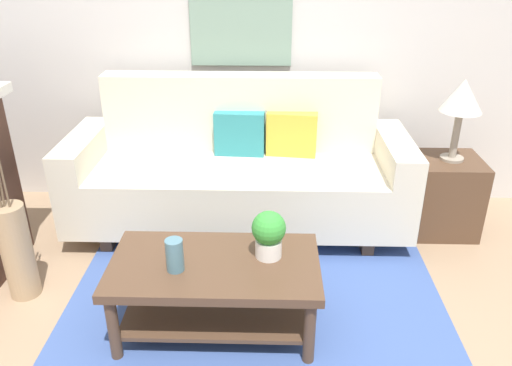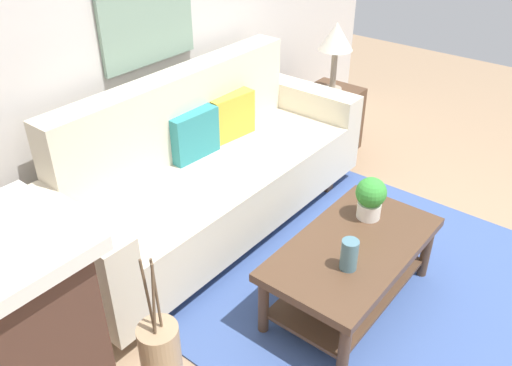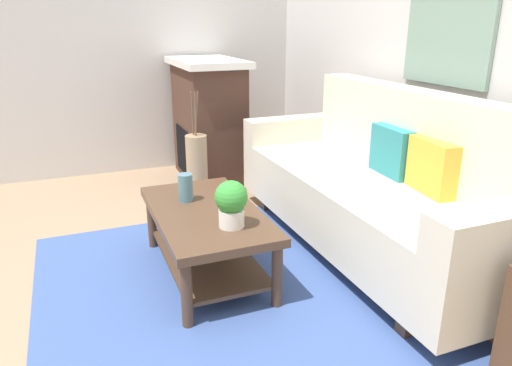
{
  "view_description": "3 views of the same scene",
  "coord_description": "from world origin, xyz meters",
  "px_view_note": "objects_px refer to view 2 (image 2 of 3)",
  "views": [
    {
      "loc": [
        0.07,
        -1.76,
        1.95
      ],
      "look_at": [
        -0.01,
        1.15,
        0.56
      ],
      "focal_mm": 35.78,
      "sensor_mm": 36.0,
      "label": 1
    },
    {
      "loc": [
        -2.34,
        -0.55,
        2.27
      ],
      "look_at": [
        -0.19,
        1.17,
        0.55
      ],
      "focal_mm": 37.11,
      "sensor_mm": 36.0,
      "label": 2
    },
    {
      "loc": [
        2.34,
        -0.24,
        1.5
      ],
      "look_at": [
        -0.35,
        0.84,
        0.51
      ],
      "focal_mm": 33.36,
      "sensor_mm": 36.0,
      "label": 3
    }
  ],
  "objects_px": {
    "potted_plant_tabletop": "(371,197)",
    "couch": "(209,173)",
    "throw_pillow_teal": "(194,135)",
    "side_table": "(330,120)",
    "coffee_table": "(352,260)",
    "throw_pillow_mustard": "(231,116)",
    "framed_painting": "(146,9)",
    "table_lamp": "(336,39)",
    "tabletop_vase": "(349,255)"
  },
  "relations": [
    {
      "from": "potted_plant_tabletop",
      "to": "couch",
      "type": "bearing_deg",
      "value": 101.47
    },
    {
      "from": "throw_pillow_teal",
      "to": "potted_plant_tabletop",
      "type": "bearing_deg",
      "value": -79.68
    },
    {
      "from": "potted_plant_tabletop",
      "to": "side_table",
      "type": "height_order",
      "value": "potted_plant_tabletop"
    },
    {
      "from": "throw_pillow_teal",
      "to": "coffee_table",
      "type": "xyz_separation_m",
      "value": [
        -0.06,
        -1.27,
        -0.37
      ]
    },
    {
      "from": "throw_pillow_mustard",
      "to": "framed_painting",
      "type": "xyz_separation_m",
      "value": [
        -0.38,
        0.34,
        0.76
      ]
    },
    {
      "from": "coffee_table",
      "to": "framed_painting",
      "type": "bearing_deg",
      "value": 87.78
    },
    {
      "from": "throw_pillow_mustard",
      "to": "framed_painting",
      "type": "height_order",
      "value": "framed_painting"
    },
    {
      "from": "side_table",
      "to": "framed_painting",
      "type": "bearing_deg",
      "value": 161.5
    },
    {
      "from": "potted_plant_tabletop",
      "to": "table_lamp",
      "type": "height_order",
      "value": "table_lamp"
    },
    {
      "from": "side_table",
      "to": "table_lamp",
      "type": "distance_m",
      "value": 0.71
    },
    {
      "from": "couch",
      "to": "potted_plant_tabletop",
      "type": "relative_size",
      "value": 9.12
    },
    {
      "from": "throw_pillow_mustard",
      "to": "potted_plant_tabletop",
      "type": "relative_size",
      "value": 1.37
    },
    {
      "from": "throw_pillow_teal",
      "to": "tabletop_vase",
      "type": "distance_m",
      "value": 1.38
    },
    {
      "from": "throw_pillow_mustard",
      "to": "tabletop_vase",
      "type": "height_order",
      "value": "throw_pillow_mustard"
    },
    {
      "from": "coffee_table",
      "to": "tabletop_vase",
      "type": "relative_size",
      "value": 6.29
    },
    {
      "from": "couch",
      "to": "potted_plant_tabletop",
      "type": "height_order",
      "value": "couch"
    },
    {
      "from": "tabletop_vase",
      "to": "couch",
      "type": "bearing_deg",
      "value": 78.29
    },
    {
      "from": "throw_pillow_mustard",
      "to": "potted_plant_tabletop",
      "type": "height_order",
      "value": "throw_pillow_mustard"
    },
    {
      "from": "side_table",
      "to": "framed_painting",
      "type": "relative_size",
      "value": 0.75
    },
    {
      "from": "throw_pillow_mustard",
      "to": "table_lamp",
      "type": "height_order",
      "value": "table_lamp"
    },
    {
      "from": "throw_pillow_teal",
      "to": "table_lamp",
      "type": "distance_m",
      "value": 1.54
    },
    {
      "from": "potted_plant_tabletop",
      "to": "table_lamp",
      "type": "relative_size",
      "value": 0.46
    },
    {
      "from": "side_table",
      "to": "throw_pillow_teal",
      "type": "bearing_deg",
      "value": 173.92
    },
    {
      "from": "couch",
      "to": "throw_pillow_teal",
      "type": "distance_m",
      "value": 0.28
    },
    {
      "from": "potted_plant_tabletop",
      "to": "side_table",
      "type": "xyz_separation_m",
      "value": [
        1.28,
        1.05,
        -0.29
      ]
    },
    {
      "from": "couch",
      "to": "throw_pillow_mustard",
      "type": "relative_size",
      "value": 6.64
    },
    {
      "from": "framed_painting",
      "to": "side_table",
      "type": "bearing_deg",
      "value": -18.5
    },
    {
      "from": "potted_plant_tabletop",
      "to": "throw_pillow_teal",
      "type": "bearing_deg",
      "value": 100.32
    },
    {
      "from": "framed_painting",
      "to": "throw_pillow_teal",
      "type": "bearing_deg",
      "value": -90.0
    },
    {
      "from": "throw_pillow_teal",
      "to": "side_table",
      "type": "bearing_deg",
      "value": -6.08
    },
    {
      "from": "tabletop_vase",
      "to": "table_lamp",
      "type": "xyz_separation_m",
      "value": [
        1.75,
        1.18,
        0.48
      ]
    },
    {
      "from": "potted_plant_tabletop",
      "to": "coffee_table",
      "type": "bearing_deg",
      "value": -166.81
    },
    {
      "from": "throw_pillow_teal",
      "to": "throw_pillow_mustard",
      "type": "relative_size",
      "value": 1.0
    },
    {
      "from": "potted_plant_tabletop",
      "to": "side_table",
      "type": "bearing_deg",
      "value": 39.38
    },
    {
      "from": "throw_pillow_mustard",
      "to": "tabletop_vase",
      "type": "bearing_deg",
      "value": -115.15
    },
    {
      "from": "table_lamp",
      "to": "framed_painting",
      "type": "height_order",
      "value": "framed_painting"
    },
    {
      "from": "side_table",
      "to": "tabletop_vase",
      "type": "bearing_deg",
      "value": -145.87
    },
    {
      "from": "throw_pillow_teal",
      "to": "side_table",
      "type": "xyz_separation_m",
      "value": [
        1.5,
        -0.16,
        -0.4
      ]
    },
    {
      "from": "side_table",
      "to": "couch",
      "type": "bearing_deg",
      "value": 178.67
    },
    {
      "from": "throw_pillow_teal",
      "to": "framed_painting",
      "type": "relative_size",
      "value": 0.49
    },
    {
      "from": "side_table",
      "to": "throw_pillow_mustard",
      "type": "bearing_deg",
      "value": 171.89
    },
    {
      "from": "coffee_table",
      "to": "table_lamp",
      "type": "bearing_deg",
      "value": 35.55
    },
    {
      "from": "tabletop_vase",
      "to": "side_table",
      "type": "xyz_separation_m",
      "value": [
        1.75,
        1.18,
        -0.24
      ]
    },
    {
      "from": "couch",
      "to": "table_lamp",
      "type": "xyz_separation_m",
      "value": [
        1.5,
        -0.03,
        0.56
      ]
    },
    {
      "from": "coffee_table",
      "to": "tabletop_vase",
      "type": "xyz_separation_m",
      "value": [
        -0.19,
        -0.07,
        0.2
      ]
    },
    {
      "from": "throw_pillow_teal",
      "to": "coffee_table",
      "type": "bearing_deg",
      "value": -92.82
    },
    {
      "from": "potted_plant_tabletop",
      "to": "throw_pillow_mustard",
      "type": "bearing_deg",
      "value": 82.51
    },
    {
      "from": "throw_pillow_teal",
      "to": "potted_plant_tabletop",
      "type": "relative_size",
      "value": 1.37
    },
    {
      "from": "couch",
      "to": "potted_plant_tabletop",
      "type": "xyz_separation_m",
      "value": [
        0.22,
        -1.08,
        0.14
      ]
    },
    {
      "from": "side_table",
      "to": "table_lamp",
      "type": "xyz_separation_m",
      "value": [
        0.0,
        0.0,
        0.71
      ]
    }
  ]
}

